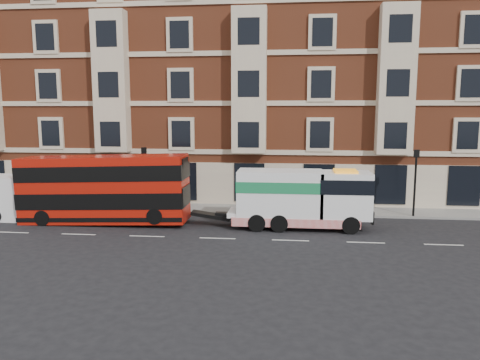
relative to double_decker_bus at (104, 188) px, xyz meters
name	(u,v)px	position (x,y,z in m)	size (l,w,h in m)	color
ground	(217,238)	(7.54, -2.78, -2.23)	(120.00, 120.00, 0.00)	black
sidewalk	(234,209)	(7.54, 4.72, -2.15)	(90.00, 3.00, 0.15)	slate
victorian_terrace	(250,73)	(8.04, 12.22, 7.84)	(45.00, 12.00, 20.40)	brown
lamp_post_west	(145,174)	(1.54, 3.42, 0.45)	(0.35, 0.15, 4.35)	black
lamp_post_east	(415,178)	(19.54, 3.42, 0.45)	(0.35, 0.15, 4.35)	black
double_decker_bus	(104,188)	(0.00, 0.00, 0.00)	(10.40, 2.39, 4.21)	#AE1509
tow_truck	(299,198)	(12.05, 0.00, -0.39)	(8.32, 2.46, 3.47)	white
box_van	(30,198)	(-5.19, 0.51, -0.84)	(5.46, 2.39, 2.82)	white
pedestrian	(31,190)	(-7.86, 5.19, -1.15)	(0.68, 0.44, 1.85)	black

